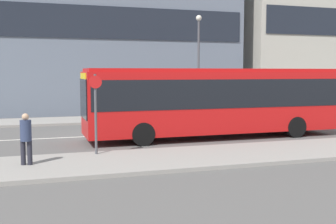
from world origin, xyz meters
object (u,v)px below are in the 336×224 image
Objects in this scene: parked_car_0 at (271,110)px; bus_stop_sign at (96,108)px; pedestrian_near_stop at (26,136)px; city_bus at (214,98)px; street_lamp at (199,55)px.

parked_car_0 is 1.54× the size of bus_stop_sign.
city_bus is at bearing 40.64° from pedestrian_near_stop.
city_bus reaches higher than parked_car_0.
city_bus is at bearing -106.74° from street_lamp.
parked_car_0 is at bearing 42.17° from city_bus.
pedestrian_near_stop is at bearing -155.14° from bus_stop_sign.
pedestrian_near_stop is at bearing -146.50° from parked_car_0.
city_bus is 9.02m from pedestrian_near_stop.
parked_car_0 is 14.98m from bus_stop_sign.
city_bus is 1.82× the size of street_lamp.
bus_stop_sign is 0.43× the size of street_lamp.
city_bus is 7.31× the size of pedestrian_near_stop.
street_lamp reaches higher than pedestrian_near_stop.
street_lamp is (10.29, 11.41, 3.05)m from pedestrian_near_stop.
city_bus is 4.20× the size of bus_stop_sign.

